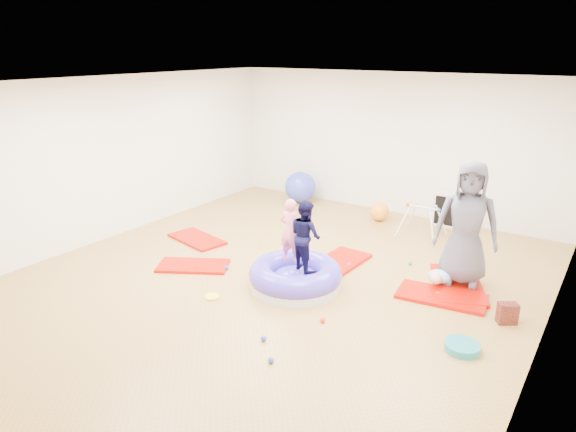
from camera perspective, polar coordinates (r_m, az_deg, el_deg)
The scene contains 19 objects.
room at distance 7.11m, azimuth -1.35°, elevation 3.19°, with size 7.01×8.01×2.81m.
gym_mat_front_left at distance 8.13m, azimuth -10.49°, elevation -5.45°, with size 1.07×0.54×0.04m, color #A80E00.
gym_mat_mid_left at distance 9.20m, azimuth -10.08°, elevation -2.54°, with size 1.08×0.54×0.05m, color #A80E00.
gym_mat_center_back at distance 8.11m, azimuth 5.49°, elevation -5.23°, with size 1.21×0.60×0.05m, color #A80E00.
gym_mat_right at distance 7.35m, azimuth 16.68°, elevation -8.58°, with size 1.17×0.58×0.05m, color #A80E00.
gym_mat_rear_right at distance 7.77m, azimuth 18.33°, elevation -7.23°, with size 1.29×0.64×0.05m, color #A80E00.
inflatable_cushion at distance 7.30m, azimuth 0.83°, elevation -6.76°, with size 1.32×1.32×0.42m.
child_pink at distance 7.18m, azimuth 0.29°, elevation -1.27°, with size 0.34×0.22×0.94m, color #EE7281.
child_navy at distance 6.93m, azimuth 1.95°, elevation -1.80°, with size 0.48×0.37×0.98m, color black.
adult_caregiver at distance 7.50m, azimuth 19.25°, elevation -0.77°, with size 0.86×0.56×1.76m, color #4A4857.
infant at distance 7.62m, azimuth 16.41°, elevation -6.51°, with size 0.33×0.34×0.20m.
ball_pit_balls at distance 7.28m, azimuth 3.81°, elevation -7.98°, with size 3.05×3.42×0.07m.
exercise_ball_blue at distance 11.19m, azimuth 1.37°, elevation 3.22°, with size 0.67×0.67×0.67m, color #3243BE.
exercise_ball_orange at distance 10.18m, azimuth 10.13°, elevation 0.50°, with size 0.37×0.37×0.37m, color orange.
infant_play_gym at distance 9.39m, azimuth 14.69°, elevation -0.08°, with size 0.75×0.71×0.58m.
cube_shelf at distance 10.17m, azimuth 17.72°, elevation 0.67°, with size 0.64×0.32×0.64m.
balance_disc at distance 6.27m, azimuth 18.79°, elevation -13.61°, with size 0.40×0.40×0.09m, color teal.
backpack at distance 6.97m, azimuth 23.19°, elevation -9.91°, with size 0.23×0.14×0.27m, color maroon.
yellow_toy at distance 7.14m, azimuth -8.42°, elevation -8.88°, with size 0.21×0.21×0.03m, color yellow.
Camera 1 is at (3.97, -5.60, 3.26)m, focal length 32.00 mm.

